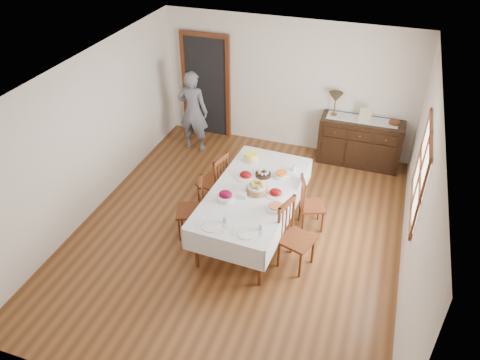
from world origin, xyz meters
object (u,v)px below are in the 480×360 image
(chair_right_far, at_px, (309,203))
(sideboard, at_px, (360,142))
(person, at_px, (193,109))
(table_lamp, at_px, (336,98))
(chair_left_near, at_px, (193,208))
(dining_table, at_px, (253,195))
(chair_right_near, at_px, (294,235))
(chair_left_far, at_px, (215,180))

(chair_right_far, xyz_separation_m, sideboard, (0.52, 2.21, -0.00))
(chair_right_far, xyz_separation_m, person, (-2.71, 1.72, 0.42))
(person, height_order, table_lamp, person)
(chair_right_far, bearing_deg, chair_left_near, 92.75)
(dining_table, relative_size, sideboard, 1.59)
(person, bearing_deg, chair_right_near, 135.27)
(chair_left_far, distance_m, person, 2.02)
(chair_right_far, height_order, table_lamp, table_lamp)
(chair_left_far, height_order, person, person)
(chair_left_far, relative_size, sideboard, 0.65)
(chair_right_far, relative_size, person, 0.52)
(chair_left_far, bearing_deg, chair_right_near, 71.78)
(chair_left_near, relative_size, chair_right_near, 0.94)
(chair_left_near, distance_m, table_lamp, 3.49)
(chair_left_near, bearing_deg, chair_left_far, 157.59)
(chair_right_far, distance_m, sideboard, 2.27)
(chair_right_far, bearing_deg, chair_left_far, 66.70)
(dining_table, xyz_separation_m, person, (-1.92, 2.14, 0.16))
(chair_left_near, relative_size, chair_right_far, 1.09)
(chair_right_near, xyz_separation_m, sideboard, (0.56, 3.11, -0.08))
(dining_table, distance_m, chair_left_far, 0.98)
(chair_right_near, distance_m, person, 3.75)
(chair_right_near, bearing_deg, chair_left_far, 76.98)
(chair_right_near, height_order, person, person)
(chair_left_far, bearing_deg, person, -133.91)
(dining_table, bearing_deg, chair_right_near, -28.97)
(dining_table, xyz_separation_m, chair_left_far, (-0.83, 0.48, -0.22))
(chair_right_near, xyz_separation_m, table_lamp, (0.00, 3.15, 0.74))
(chair_right_near, relative_size, person, 0.60)
(dining_table, bearing_deg, table_lamp, 77.22)
(sideboard, distance_m, person, 3.29)
(dining_table, xyz_separation_m, chair_left_near, (-0.86, -0.31, -0.22))
(chair_right_near, height_order, sideboard, chair_right_near)
(sideboard, bearing_deg, person, -171.29)
(sideboard, bearing_deg, dining_table, -116.46)
(chair_left_near, xyz_separation_m, sideboard, (2.18, 2.95, -0.04))
(person, bearing_deg, chair_left_far, 122.92)
(chair_left_far, distance_m, chair_right_near, 1.84)
(dining_table, height_order, person, person)
(chair_left_near, distance_m, chair_right_far, 1.82)
(dining_table, height_order, chair_left_near, chair_left_near)
(person, relative_size, table_lamp, 3.85)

